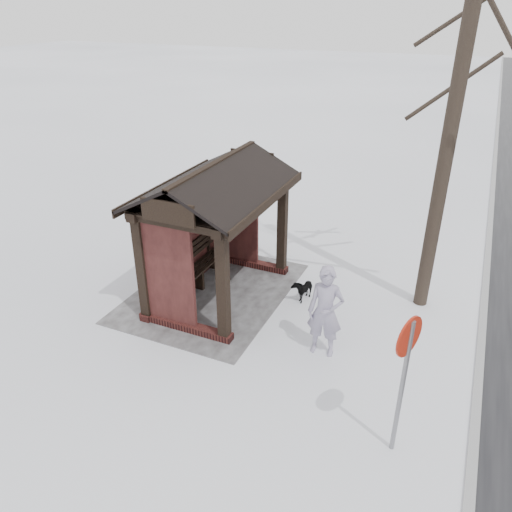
{
  "coord_description": "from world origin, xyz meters",
  "views": [
    {
      "loc": [
        8.5,
        4.71,
        5.96
      ],
      "look_at": [
        -0.22,
        0.8,
        1.04
      ],
      "focal_mm": 35.0,
      "sensor_mm": 36.0,
      "label": 1
    }
  ],
  "objects_px": {
    "pedestrian": "(325,312)",
    "dog": "(303,288)",
    "road_sign": "(406,358)",
    "bus_shelter": "(210,204)"
  },
  "relations": [
    {
      "from": "bus_shelter",
      "to": "pedestrian",
      "type": "relative_size",
      "value": 1.99
    },
    {
      "from": "bus_shelter",
      "to": "pedestrian",
      "type": "xyz_separation_m",
      "value": [
        1.05,
        2.91,
        -1.26
      ]
    },
    {
      "from": "pedestrian",
      "to": "dog",
      "type": "height_order",
      "value": "pedestrian"
    },
    {
      "from": "dog",
      "to": "road_sign",
      "type": "bearing_deg",
      "value": -42.63
    },
    {
      "from": "bus_shelter",
      "to": "pedestrian",
      "type": "bearing_deg",
      "value": 70.24
    },
    {
      "from": "bus_shelter",
      "to": "road_sign",
      "type": "relative_size",
      "value": 1.55
    },
    {
      "from": "dog",
      "to": "road_sign",
      "type": "height_order",
      "value": "road_sign"
    },
    {
      "from": "pedestrian",
      "to": "road_sign",
      "type": "bearing_deg",
      "value": -52.7
    },
    {
      "from": "pedestrian",
      "to": "dog",
      "type": "bearing_deg",
      "value": 115.99
    },
    {
      "from": "road_sign",
      "to": "pedestrian",
      "type": "bearing_deg",
      "value": -115.72
    }
  ]
}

